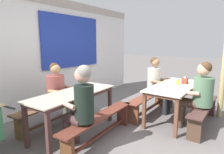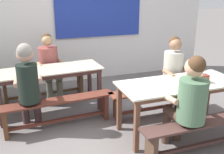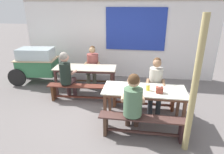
{
  "view_description": "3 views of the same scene",
  "coord_description": "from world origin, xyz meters",
  "px_view_note": "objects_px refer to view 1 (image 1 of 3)",
  "views": [
    {
      "loc": [
        -2.94,
        -1.5,
        1.61
      ],
      "look_at": [
        0.18,
        0.76,
        0.91
      ],
      "focal_mm": 30.19,
      "sensor_mm": 36.0,
      "label": 1
    },
    {
      "loc": [
        -1.14,
        -3.23,
        1.99
      ],
      "look_at": [
        0.12,
        0.25,
        0.74
      ],
      "focal_mm": 42.02,
      "sensor_mm": 36.0,
      "label": 2
    },
    {
      "loc": [
        0.81,
        -4.04,
        2.4
      ],
      "look_at": [
        0.11,
        0.47,
        0.68
      ],
      "focal_mm": 30.98,
      "sensor_mm": 36.0,
      "label": 3
    }
  ],
  "objects_px": {
    "bench_far_front": "(100,124)",
    "person_left_back_turned": "(81,102)",
    "dining_table_far": "(73,97)",
    "tissue_box": "(185,81)",
    "bench_far_back": "(53,111)",
    "person_center_facing": "(58,90)",
    "bench_near_back": "(148,101)",
    "dining_table_near": "(175,89)",
    "condiment_jar": "(178,82)",
    "bench_near_front": "(203,112)",
    "person_right_near_table": "(157,82)",
    "person_near_front": "(199,91)",
    "wooden_support_post": "(224,65)"
  },
  "relations": [
    {
      "from": "person_center_facing",
      "to": "person_right_near_table",
      "type": "xyz_separation_m",
      "value": [
        1.82,
        -1.28,
        0.02
      ]
    },
    {
      "from": "bench_near_front",
      "to": "person_right_near_table",
      "type": "relative_size",
      "value": 1.29
    },
    {
      "from": "person_near_front",
      "to": "dining_table_near",
      "type": "bearing_deg",
      "value": 68.07
    },
    {
      "from": "dining_table_near",
      "to": "person_near_front",
      "type": "bearing_deg",
      "value": -111.93
    },
    {
      "from": "tissue_box",
      "to": "dining_table_near",
      "type": "bearing_deg",
      "value": 157.94
    },
    {
      "from": "bench_far_front",
      "to": "person_left_back_turned",
      "type": "xyz_separation_m",
      "value": [
        -0.38,
        0.04,
        0.46
      ]
    },
    {
      "from": "dining_table_far",
      "to": "bench_near_front",
      "type": "relative_size",
      "value": 1.06
    },
    {
      "from": "dining_table_near",
      "to": "bench_far_back",
      "type": "xyz_separation_m",
      "value": [
        -1.67,
        1.85,
        -0.38
      ]
    },
    {
      "from": "bench_far_back",
      "to": "person_center_facing",
      "type": "bearing_deg",
      "value": -26.59
    },
    {
      "from": "bench_far_front",
      "to": "bench_near_front",
      "type": "height_order",
      "value": "same"
    },
    {
      "from": "bench_far_front",
      "to": "condiment_jar",
      "type": "relative_size",
      "value": 12.99
    },
    {
      "from": "bench_near_back",
      "to": "bench_near_front",
      "type": "height_order",
      "value": "same"
    },
    {
      "from": "bench_far_back",
      "to": "wooden_support_post",
      "type": "height_order",
      "value": "wooden_support_post"
    },
    {
      "from": "dining_table_near",
      "to": "condiment_jar",
      "type": "bearing_deg",
      "value": -29.33
    },
    {
      "from": "dining_table_near",
      "to": "tissue_box",
      "type": "height_order",
      "value": "tissue_box"
    },
    {
      "from": "bench_near_front",
      "to": "person_near_front",
      "type": "height_order",
      "value": "person_near_front"
    },
    {
      "from": "bench_far_back",
      "to": "person_left_back_turned",
      "type": "bearing_deg",
      "value": -105.32
    },
    {
      "from": "dining_table_near",
      "to": "bench_near_front",
      "type": "relative_size",
      "value": 1.03
    },
    {
      "from": "person_center_facing",
      "to": "person_left_back_turned",
      "type": "bearing_deg",
      "value": -111.71
    },
    {
      "from": "person_near_front",
      "to": "person_right_near_table",
      "type": "bearing_deg",
      "value": 65.38
    },
    {
      "from": "person_near_front",
      "to": "wooden_support_post",
      "type": "distance_m",
      "value": 1.08
    },
    {
      "from": "dining_table_far",
      "to": "person_center_facing",
      "type": "height_order",
      "value": "person_center_facing"
    },
    {
      "from": "person_near_front",
      "to": "bench_near_front",
      "type": "bearing_deg",
      "value": -16.8
    },
    {
      "from": "bench_far_back",
      "to": "bench_near_front",
      "type": "distance_m",
      "value": 2.95
    },
    {
      "from": "person_right_near_table",
      "to": "bench_far_front",
      "type": "bearing_deg",
      "value": 174.32
    },
    {
      "from": "person_right_near_table",
      "to": "tissue_box",
      "type": "height_order",
      "value": "person_right_near_table"
    },
    {
      "from": "person_right_near_table",
      "to": "person_left_back_turned",
      "type": "distance_m",
      "value": 2.25
    },
    {
      "from": "bench_near_back",
      "to": "person_right_near_table",
      "type": "height_order",
      "value": "person_right_near_table"
    },
    {
      "from": "dining_table_far",
      "to": "person_center_facing",
      "type": "bearing_deg",
      "value": 81.29
    },
    {
      "from": "person_near_front",
      "to": "tissue_box",
      "type": "relative_size",
      "value": 8.95
    },
    {
      "from": "wooden_support_post",
      "to": "bench_far_back",
      "type": "bearing_deg",
      "value": 132.64
    },
    {
      "from": "dining_table_far",
      "to": "tissue_box",
      "type": "height_order",
      "value": "tissue_box"
    },
    {
      "from": "bench_far_back",
      "to": "bench_near_back",
      "type": "height_order",
      "value": "same"
    },
    {
      "from": "person_center_facing",
      "to": "person_right_near_table",
      "type": "relative_size",
      "value": 0.96
    },
    {
      "from": "dining_table_far",
      "to": "wooden_support_post",
      "type": "height_order",
      "value": "wooden_support_post"
    },
    {
      "from": "condiment_jar",
      "to": "bench_near_back",
      "type": "bearing_deg",
      "value": 96.28
    },
    {
      "from": "bench_far_front",
      "to": "bench_near_back",
      "type": "height_order",
      "value": "same"
    },
    {
      "from": "tissue_box",
      "to": "condiment_jar",
      "type": "relative_size",
      "value": 1.07
    },
    {
      "from": "dining_table_far",
      "to": "person_left_back_turned",
      "type": "height_order",
      "value": "person_left_back_turned"
    },
    {
      "from": "person_near_front",
      "to": "person_left_back_turned",
      "type": "bearing_deg",
      "value": 144.79
    },
    {
      "from": "bench_near_back",
      "to": "wooden_support_post",
      "type": "distance_m",
      "value": 1.78
    },
    {
      "from": "dining_table_far",
      "to": "tissue_box",
      "type": "distance_m",
      "value": 2.39
    },
    {
      "from": "person_left_back_turned",
      "to": "wooden_support_post",
      "type": "relative_size",
      "value": 0.57
    },
    {
      "from": "dining_table_far",
      "to": "person_right_near_table",
      "type": "xyz_separation_m",
      "value": [
        1.9,
        -0.76,
        0.05
      ]
    },
    {
      "from": "dining_table_far",
      "to": "tissue_box",
      "type": "xyz_separation_m",
      "value": [
        1.93,
        -1.39,
        0.14
      ]
    },
    {
      "from": "bench_near_back",
      "to": "person_right_near_table",
      "type": "xyz_separation_m",
      "value": [
        0.26,
        -0.07,
        0.43
      ]
    },
    {
      "from": "bench_far_front",
      "to": "person_near_front",
      "type": "xyz_separation_m",
      "value": [
        1.39,
        -1.21,
        0.44
      ]
    },
    {
      "from": "person_center_facing",
      "to": "dining_table_far",
      "type": "bearing_deg",
      "value": -98.71
    },
    {
      "from": "tissue_box",
      "to": "person_right_near_table",
      "type": "bearing_deg",
      "value": 93.03
    },
    {
      "from": "bench_far_front",
      "to": "bench_near_front",
      "type": "xyz_separation_m",
      "value": [
        1.6,
        -1.27,
        0.0
      ]
    }
  ]
}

